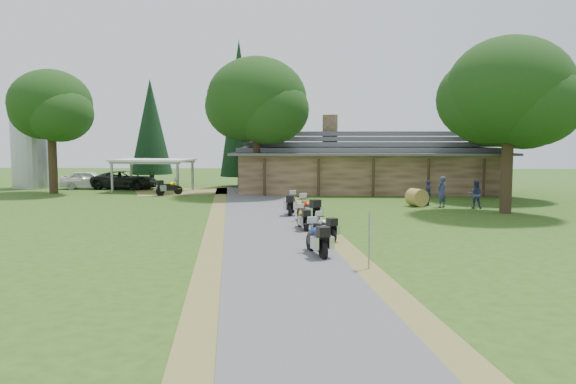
{
  "coord_description": "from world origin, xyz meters",
  "views": [
    {
      "loc": [
        1.31,
        -21.66,
        4.17
      ],
      "look_at": [
        0.26,
        5.8,
        1.6
      ],
      "focal_mm": 35.0,
      "sensor_mm": 36.0,
      "label": 1
    }
  ],
  "objects_px": {
    "motorcycle_row_a": "(317,237)",
    "hay_bale": "(417,197)",
    "motorcycle_row_d": "(308,209)",
    "motorcycle_carport_a": "(169,187)",
    "car_dark_suv": "(125,175)",
    "car_white_sedan": "(89,177)",
    "lodge": "(367,161)",
    "silo": "(31,150)",
    "motorcycle_row_b": "(324,227)",
    "motorcycle_row_c": "(303,217)",
    "motorcycle_row_e": "(292,203)",
    "carport": "(153,175)"
  },
  "relations": [
    {
      "from": "motorcycle_row_c",
      "to": "hay_bale",
      "type": "relative_size",
      "value": 1.51
    },
    {
      "from": "car_dark_suv",
      "to": "motorcycle_carport_a",
      "type": "bearing_deg",
      "value": -127.88
    },
    {
      "from": "carport",
      "to": "motorcycle_carport_a",
      "type": "height_order",
      "value": "carport"
    },
    {
      "from": "motorcycle_row_e",
      "to": "motorcycle_carport_a",
      "type": "xyz_separation_m",
      "value": [
        -9.55,
        10.67,
        0.01
      ]
    },
    {
      "from": "car_dark_suv",
      "to": "motorcycle_row_a",
      "type": "bearing_deg",
      "value": -141.84
    },
    {
      "from": "motorcycle_row_b",
      "to": "hay_bale",
      "type": "relative_size",
      "value": 1.51
    },
    {
      "from": "motorcycle_row_b",
      "to": "lodge",
      "type": "bearing_deg",
      "value": -37.51
    },
    {
      "from": "silo",
      "to": "motorcycle_row_d",
      "type": "bearing_deg",
      "value": -39.18
    },
    {
      "from": "motorcycle_row_c",
      "to": "hay_bale",
      "type": "height_order",
      "value": "motorcycle_row_c"
    },
    {
      "from": "carport",
      "to": "motorcycle_row_b",
      "type": "xyz_separation_m",
      "value": [
        13.2,
        -21.58,
        -0.73
      ]
    },
    {
      "from": "motorcycle_row_d",
      "to": "motorcycle_carport_a",
      "type": "height_order",
      "value": "motorcycle_row_d"
    },
    {
      "from": "motorcycle_row_c",
      "to": "hay_bale",
      "type": "distance_m",
      "value": 11.78
    },
    {
      "from": "motorcycle_row_c",
      "to": "motorcycle_row_d",
      "type": "bearing_deg",
      "value": -19.57
    },
    {
      "from": "car_dark_suv",
      "to": "motorcycle_row_b",
      "type": "distance_m",
      "value": 28.68
    },
    {
      "from": "carport",
      "to": "motorcycle_carport_a",
      "type": "xyz_separation_m",
      "value": [
        2.04,
        -3.02,
        -0.65
      ]
    },
    {
      "from": "carport",
      "to": "motorcycle_row_a",
      "type": "relative_size",
      "value": 3.14
    },
    {
      "from": "motorcycle_row_c",
      "to": "motorcycle_row_d",
      "type": "xyz_separation_m",
      "value": [
        0.23,
        2.25,
        0.13
      ]
    },
    {
      "from": "car_white_sedan",
      "to": "motorcycle_row_a",
      "type": "bearing_deg",
      "value": -151.94
    },
    {
      "from": "car_dark_suv",
      "to": "motorcycle_row_b",
      "type": "relative_size",
      "value": 3.59
    },
    {
      "from": "silo",
      "to": "motorcycle_row_e",
      "type": "xyz_separation_m",
      "value": [
        23.03,
        -16.59,
        -2.6
      ]
    },
    {
      "from": "carport",
      "to": "motorcycle_row_d",
      "type": "xyz_separation_m",
      "value": [
        12.51,
        -16.62,
        -0.6
      ]
    },
    {
      "from": "motorcycle_row_d",
      "to": "motorcycle_carport_a",
      "type": "distance_m",
      "value": 17.16
    },
    {
      "from": "car_dark_suv",
      "to": "motorcycle_row_a",
      "type": "height_order",
      "value": "car_dark_suv"
    },
    {
      "from": "motorcycle_carport_a",
      "to": "hay_bale",
      "type": "relative_size",
      "value": 1.73
    },
    {
      "from": "carport",
      "to": "motorcycle_row_b",
      "type": "relative_size",
      "value": 3.59
    },
    {
      "from": "carport",
      "to": "motorcycle_row_d",
      "type": "relative_size",
      "value": 2.92
    },
    {
      "from": "motorcycle_row_a",
      "to": "motorcycle_carport_a",
      "type": "distance_m",
      "value": 24.19
    },
    {
      "from": "motorcycle_row_c",
      "to": "lodge",
      "type": "bearing_deg",
      "value": -27.78
    },
    {
      "from": "silo",
      "to": "car_dark_suv",
      "type": "relative_size",
      "value": 1.08
    },
    {
      "from": "motorcycle_row_b",
      "to": "motorcycle_row_e",
      "type": "xyz_separation_m",
      "value": [
        -1.6,
        7.89,
        0.07
      ]
    },
    {
      "from": "car_white_sedan",
      "to": "motorcycle_row_c",
      "type": "bearing_deg",
      "value": -145.99
    },
    {
      "from": "silo",
      "to": "motorcycle_row_e",
      "type": "bearing_deg",
      "value": -35.77
    },
    {
      "from": "motorcycle_row_e",
      "to": "car_dark_suv",
      "type": "bearing_deg",
      "value": 47.26
    },
    {
      "from": "carport",
      "to": "motorcycle_row_e",
      "type": "relative_size",
      "value": 3.19
    },
    {
      "from": "lodge",
      "to": "motorcycle_row_e",
      "type": "relative_size",
      "value": 11.33
    },
    {
      "from": "motorcycle_row_a",
      "to": "motorcycle_row_b",
      "type": "relative_size",
      "value": 1.14
    },
    {
      "from": "car_white_sedan",
      "to": "motorcycle_carport_a",
      "type": "height_order",
      "value": "car_white_sedan"
    },
    {
      "from": "motorcycle_row_c",
      "to": "motorcycle_row_b",
      "type": "bearing_deg",
      "value": -175.12
    },
    {
      "from": "motorcycle_row_b",
      "to": "motorcycle_row_e",
      "type": "height_order",
      "value": "motorcycle_row_e"
    },
    {
      "from": "lodge",
      "to": "silo",
      "type": "relative_size",
      "value": 3.3
    },
    {
      "from": "hay_bale",
      "to": "motorcycle_row_d",
      "type": "bearing_deg",
      "value": -133.4
    },
    {
      "from": "lodge",
      "to": "motorcycle_row_c",
      "type": "distance_m",
      "value": 20.56
    },
    {
      "from": "lodge",
      "to": "carport",
      "type": "xyz_separation_m",
      "value": [
        -17.26,
        -0.99,
        -1.15
      ]
    },
    {
      "from": "carport",
      "to": "car_dark_suv",
      "type": "height_order",
      "value": "carport"
    },
    {
      "from": "motorcycle_row_a",
      "to": "hay_bale",
      "type": "distance_m",
      "value": 16.56
    },
    {
      "from": "motorcycle_row_a",
      "to": "motorcycle_carport_a",
      "type": "xyz_separation_m",
      "value": [
        -10.8,
        21.64,
        -0.0
      ]
    },
    {
      "from": "silo",
      "to": "carport",
      "type": "bearing_deg",
      "value": -14.25
    },
    {
      "from": "motorcycle_row_e",
      "to": "hay_bale",
      "type": "bearing_deg",
      "value": -56.56
    },
    {
      "from": "silo",
      "to": "motorcycle_row_b",
      "type": "distance_m",
      "value": 34.83
    },
    {
      "from": "car_dark_suv",
      "to": "motorcycle_row_e",
      "type": "height_order",
      "value": "car_dark_suv"
    }
  ]
}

